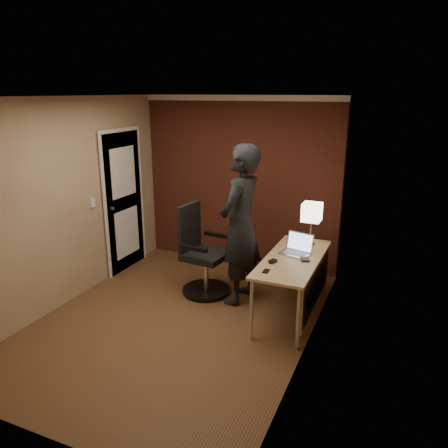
{
  "coord_description": "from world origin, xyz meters",
  "views": [
    {
      "loc": [
        2.29,
        -3.97,
        2.55
      ],
      "look_at": [
        0.35,
        0.55,
        1.05
      ],
      "focal_mm": 35.0,
      "sensor_mm": 36.0,
      "label": 1
    }
  ],
  "objects_px": {
    "desk": "(299,269)",
    "laptop": "(297,248)",
    "phone": "(266,271)",
    "person": "(240,225)",
    "mouse": "(273,261)",
    "wallet": "(305,260)",
    "office_chair": "(201,256)",
    "desk_lamp": "(312,213)"
  },
  "relations": [
    {
      "from": "desk",
      "to": "phone",
      "type": "relative_size",
      "value": 13.04
    },
    {
      "from": "person",
      "to": "desk",
      "type": "bearing_deg",
      "value": 85.79
    },
    {
      "from": "desk",
      "to": "laptop",
      "type": "bearing_deg",
      "value": 112.87
    },
    {
      "from": "mouse",
      "to": "laptop",
      "type": "bearing_deg",
      "value": 84.76
    },
    {
      "from": "mouse",
      "to": "person",
      "type": "bearing_deg",
      "value": 162.67
    },
    {
      "from": "desk",
      "to": "person",
      "type": "distance_m",
      "value": 0.88
    },
    {
      "from": "desk_lamp",
      "to": "office_chair",
      "type": "height_order",
      "value": "desk_lamp"
    },
    {
      "from": "desk",
      "to": "phone",
      "type": "xyz_separation_m",
      "value": [
        -0.23,
        -0.51,
        0.13
      ]
    },
    {
      "from": "desk_lamp",
      "to": "wallet",
      "type": "height_order",
      "value": "desk_lamp"
    },
    {
      "from": "desk_lamp",
      "to": "laptop",
      "type": "height_order",
      "value": "desk_lamp"
    },
    {
      "from": "person",
      "to": "wallet",
      "type": "bearing_deg",
      "value": 84.13
    },
    {
      "from": "phone",
      "to": "laptop",
      "type": "bearing_deg",
      "value": 73.81
    },
    {
      "from": "phone",
      "to": "person",
      "type": "distance_m",
      "value": 0.89
    },
    {
      "from": "office_chair",
      "to": "phone",
      "type": "bearing_deg",
      "value": -31.14
    },
    {
      "from": "phone",
      "to": "person",
      "type": "height_order",
      "value": "person"
    },
    {
      "from": "laptop",
      "to": "person",
      "type": "height_order",
      "value": "person"
    },
    {
      "from": "mouse",
      "to": "phone",
      "type": "bearing_deg",
      "value": -69.2
    },
    {
      "from": "phone",
      "to": "office_chair",
      "type": "bearing_deg",
      "value": 146.67
    },
    {
      "from": "mouse",
      "to": "office_chair",
      "type": "bearing_deg",
      "value": 178.43
    },
    {
      "from": "phone",
      "to": "wallet",
      "type": "distance_m",
      "value": 0.56
    },
    {
      "from": "phone",
      "to": "wallet",
      "type": "bearing_deg",
      "value": 55.04
    },
    {
      "from": "wallet",
      "to": "desk_lamp",
      "type": "bearing_deg",
      "value": 96.57
    },
    {
      "from": "office_chair",
      "to": "wallet",
      "type": "bearing_deg",
      "value": -7.59
    },
    {
      "from": "laptop",
      "to": "mouse",
      "type": "xyz_separation_m",
      "value": [
        -0.18,
        -0.4,
        -0.05
      ]
    },
    {
      "from": "mouse",
      "to": "person",
      "type": "height_order",
      "value": "person"
    },
    {
      "from": "mouse",
      "to": "office_chair",
      "type": "distance_m",
      "value": 1.17
    },
    {
      "from": "desk",
      "to": "desk_lamp",
      "type": "distance_m",
      "value": 0.73
    },
    {
      "from": "phone",
      "to": "person",
      "type": "relative_size",
      "value": 0.06
    },
    {
      "from": "wallet",
      "to": "laptop",
      "type": "bearing_deg",
      "value": 125.16
    },
    {
      "from": "mouse",
      "to": "wallet",
      "type": "bearing_deg",
      "value": 51.93
    },
    {
      "from": "wallet",
      "to": "office_chair",
      "type": "distance_m",
      "value": 1.42
    },
    {
      "from": "desk_lamp",
      "to": "laptop",
      "type": "distance_m",
      "value": 0.49
    },
    {
      "from": "wallet",
      "to": "office_chair",
      "type": "xyz_separation_m",
      "value": [
        -1.39,
        0.19,
        -0.23
      ]
    },
    {
      "from": "mouse",
      "to": "office_chair",
      "type": "height_order",
      "value": "office_chair"
    },
    {
      "from": "wallet",
      "to": "mouse",
      "type": "bearing_deg",
      "value": -146.55
    },
    {
      "from": "mouse",
      "to": "office_chair",
      "type": "xyz_separation_m",
      "value": [
        -1.08,
        0.39,
        -0.24
      ]
    },
    {
      "from": "desk",
      "to": "desk_lamp",
      "type": "xyz_separation_m",
      "value": [
        0.01,
        0.48,
        0.55
      ]
    },
    {
      "from": "mouse",
      "to": "person",
      "type": "distance_m",
      "value": 0.7
    },
    {
      "from": "mouse",
      "to": "person",
      "type": "xyz_separation_m",
      "value": [
        -0.53,
        0.39,
        0.24
      ]
    },
    {
      "from": "laptop",
      "to": "phone",
      "type": "xyz_separation_m",
      "value": [
        -0.17,
        -0.67,
        -0.06
      ]
    },
    {
      "from": "mouse",
      "to": "wallet",
      "type": "distance_m",
      "value": 0.38
    },
    {
      "from": "mouse",
      "to": "wallet",
      "type": "height_order",
      "value": "mouse"
    }
  ]
}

